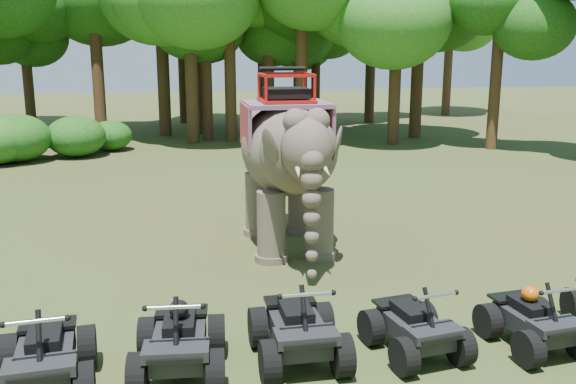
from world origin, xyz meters
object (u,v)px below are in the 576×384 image
atv_3 (415,318)px  atv_4 (535,312)px  atv_2 (298,319)px  elephant (287,160)px  atv_0 (44,346)px  atv_1 (179,331)px

atv_3 → atv_4: bearing=-13.3°
atv_2 → atv_4: 3.72m
elephant → atv_2: bearing=-99.0°
atv_0 → atv_1: size_ratio=1.01×
atv_1 → atv_2: bearing=8.2°
elephant → atv_0: bearing=-127.4°
atv_2 → atv_3: size_ratio=1.11×
atv_2 → atv_4: atv_2 is taller
atv_1 → atv_2: atv_2 is taller
atv_0 → atv_2: atv_0 is taller
atv_0 → elephant: bearing=47.8°
atv_0 → atv_1: 1.82m
elephant → atv_2: size_ratio=2.75×
atv_3 → atv_1: bearing=170.2°
atv_0 → atv_4: size_ratio=1.12×
atv_1 → atv_3: bearing=4.4°
atv_1 → atv_4: (5.46, -0.25, -0.07)m
elephant → atv_4: (2.76, -5.91, -1.47)m
atv_0 → atv_4: (7.27, -0.13, -0.07)m
atv_0 → atv_3: (5.37, 0.04, -0.07)m
elephant → atv_1: size_ratio=2.76×
atv_1 → elephant: bearing=70.3°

